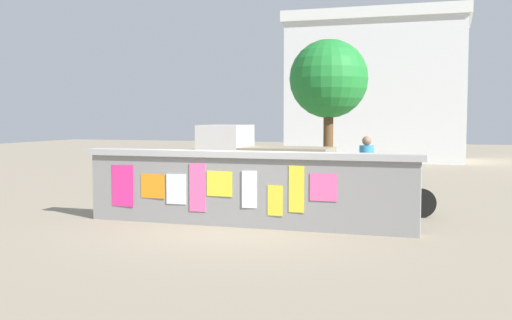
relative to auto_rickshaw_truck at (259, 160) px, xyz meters
The scene contains 9 objects.
ground 3.30m from the auto_rickshaw_truck, 64.94° to the left, with size 60.00×60.00×0.00m, color gray.
poster_wall 5.30m from the auto_rickshaw_truck, 75.39° to the right, with size 6.61×0.42×1.43m.
auto_rickshaw_truck is the anchor object (origin of this frame).
motorcycle 4.98m from the auto_rickshaw_truck, 40.04° to the right, with size 1.88×0.66×0.87m.
bicycle_near 3.94m from the auto_rickshaw_truck, 92.63° to the right, with size 1.67×0.56×0.95m.
bicycle_far 4.18m from the auto_rickshaw_truck, 63.98° to the right, with size 1.69×0.45×0.95m.
person_walking 3.47m from the auto_rickshaw_truck, 25.42° to the right, with size 0.46×0.46×1.62m.
tree_roadside 5.55m from the auto_rickshaw_truck, 78.69° to the left, with size 2.71×2.71×4.75m.
building_background 14.34m from the auto_rickshaw_truck, 83.51° to the left, with size 8.46×4.96×7.00m.
Camera 1 is at (3.66, -10.67, 2.06)m, focal length 42.33 mm.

